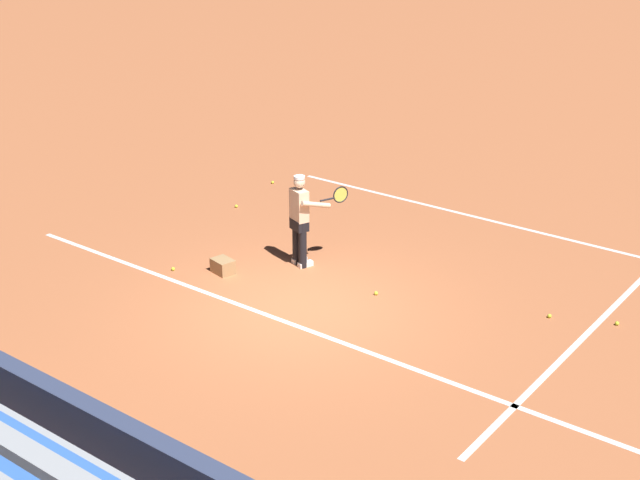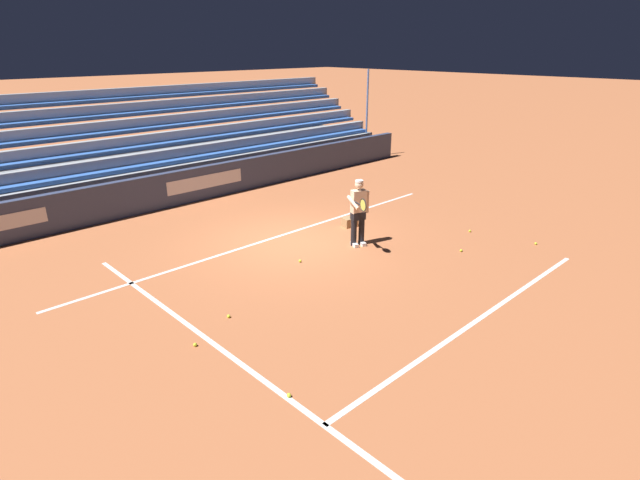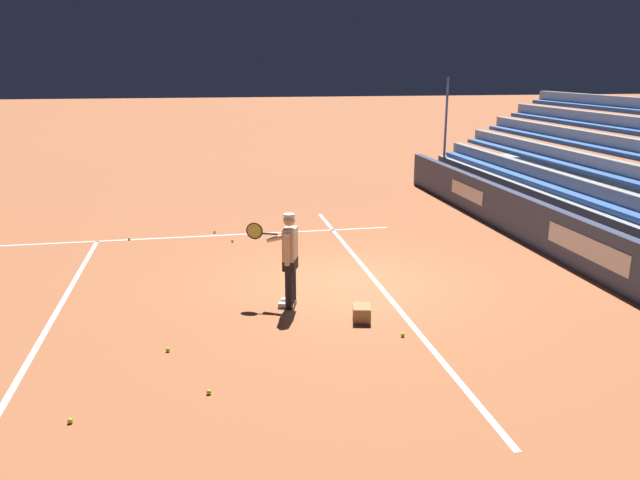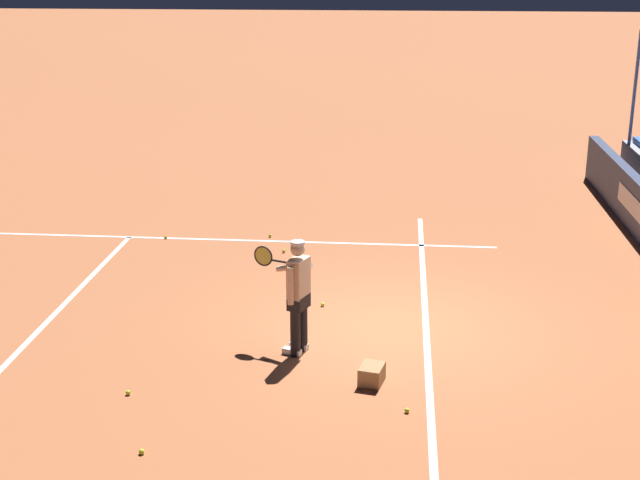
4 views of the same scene
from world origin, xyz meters
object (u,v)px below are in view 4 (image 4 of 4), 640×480
tennis_ball_on_baseline (284,251)px  ball_box_cardboard (372,374)px  tennis_ball_stray_back (270,236)px  tennis_player (297,295)px  tennis_ball_near_player (128,393)px  tennis_ball_by_box (323,304)px  tennis_ball_toward_net (407,410)px  tennis_ball_far_right (166,237)px  tennis_ball_far_left (142,452)px

tennis_ball_on_baseline → ball_box_cardboard: bearing=-160.5°
ball_box_cardboard → tennis_ball_stray_back: ball_box_cardboard is taller
tennis_player → tennis_ball_stray_back: bearing=12.4°
tennis_ball_near_player → tennis_ball_on_baseline: bearing=-12.1°
ball_box_cardboard → tennis_ball_by_box: size_ratio=6.06×
tennis_player → tennis_ball_toward_net: bearing=-136.5°
ball_box_cardboard → tennis_ball_by_box: 2.85m
tennis_ball_on_baseline → tennis_ball_far_right: size_ratio=1.00×
tennis_ball_far_right → tennis_ball_stray_back: bearing=-81.9°
ball_box_cardboard → tennis_ball_on_baseline: (5.39, 1.91, -0.10)m
tennis_ball_stray_back → tennis_ball_near_player: (-6.99, 0.89, 0.00)m
tennis_ball_toward_net → tennis_player: bearing=43.5°
ball_box_cardboard → tennis_ball_far_left: ball_box_cardboard is taller
tennis_ball_toward_net → tennis_ball_stray_back: bearing=21.4°
tennis_player → tennis_ball_on_baseline: tennis_player is taller
tennis_ball_stray_back → tennis_ball_far_left: same height
tennis_ball_stray_back → tennis_ball_toward_net: 7.67m
tennis_ball_stray_back → tennis_ball_far_right: bearing=98.1°
tennis_player → tennis_ball_far_left: bearing=153.1°
tennis_ball_on_baseline → tennis_ball_far_right: same height
tennis_ball_on_baseline → tennis_ball_stray_back: (0.96, 0.41, 0.00)m
tennis_ball_on_baseline → tennis_ball_far_right: 2.62m
tennis_player → tennis_ball_far_right: bearing=32.8°
tennis_ball_far_left → tennis_ball_far_right: bearing=12.7°
tennis_ball_on_baseline → tennis_ball_far_left: (-7.45, 0.70, 0.00)m
tennis_player → ball_box_cardboard: tennis_player is taller
tennis_ball_toward_net → tennis_ball_by_box: same height
tennis_ball_near_player → tennis_ball_far_right: 6.81m
ball_box_cardboard → tennis_ball_stray_back: (6.35, 2.32, -0.10)m
tennis_ball_toward_net → tennis_ball_far_right: size_ratio=1.00×
tennis_ball_near_player → tennis_ball_stray_back: bearing=-7.2°
tennis_ball_near_player → tennis_ball_far_right: bearing=10.4°
tennis_player → ball_box_cardboard: (-0.90, -1.12, -0.76)m
tennis_player → tennis_ball_far_right: 6.19m
tennis_ball_on_baseline → tennis_ball_toward_net: 6.62m
tennis_ball_toward_net → tennis_ball_near_player: bearing=87.8°
ball_box_cardboard → tennis_ball_near_player: 3.27m
tennis_ball_near_player → tennis_ball_far_left: bearing=-157.3°
ball_box_cardboard → tennis_ball_near_player: bearing=101.3°
tennis_ball_stray_back → tennis_ball_by_box: size_ratio=1.00×
tennis_player → tennis_ball_toward_net: 2.48m
tennis_ball_stray_back → tennis_ball_far_right: size_ratio=1.00×
tennis_ball_far_left → ball_box_cardboard: bearing=-51.9°
tennis_player → tennis_ball_on_baseline: bearing=10.0°
ball_box_cardboard → tennis_ball_toward_net: ball_box_cardboard is taller
tennis_player → tennis_ball_far_left: size_ratio=25.98×
tennis_ball_toward_net → tennis_ball_far_right: bearing=35.7°
tennis_ball_toward_net → tennis_ball_far_left: bearing=112.3°
ball_box_cardboard → tennis_ball_far_left: 3.33m
tennis_ball_far_left → tennis_ball_by_box: 5.05m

